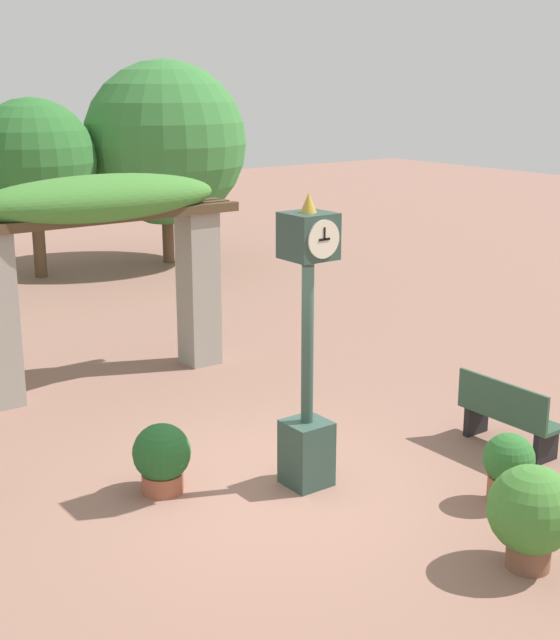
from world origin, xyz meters
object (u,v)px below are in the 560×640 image
(potted_plant_near_right, at_px, (508,466))
(potted_plant_far_left, at_px, (532,513))
(pedestal_clock, at_px, (307,358))
(park_bench, at_px, (508,416))
(potted_plant_near_left, at_px, (162,457))

(potted_plant_near_right, height_order, potted_plant_far_left, potted_plant_far_left)
(pedestal_clock, relative_size, park_bench, 2.42)
(pedestal_clock, bearing_deg, park_bench, -14.55)
(potted_plant_near_left, relative_size, park_bench, 0.58)
(potted_plant_near_left, bearing_deg, potted_plant_near_right, -40.63)
(pedestal_clock, xyz_separation_m, potted_plant_near_right, (1.44, -1.64, -1.05))
(pedestal_clock, height_order, park_bench, pedestal_clock)
(pedestal_clock, relative_size, potted_plant_far_left, 3.26)
(potted_plant_near_right, distance_m, potted_plant_far_left, 1.31)
(potted_plant_near_right, bearing_deg, pedestal_clock, 131.27)
(pedestal_clock, distance_m, potted_plant_near_right, 2.42)
(pedestal_clock, distance_m, park_bench, 2.87)
(potted_plant_near_right, height_order, park_bench, park_bench)
(park_bench, bearing_deg, pedestal_clock, 75.45)
(potted_plant_near_right, relative_size, park_bench, 0.59)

